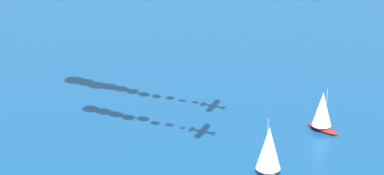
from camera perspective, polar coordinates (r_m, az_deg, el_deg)
sailboat_near_centre at (r=164.82m, az=5.92°, el=-4.84°), size 10.56×6.34×13.25m
sailboat_inshore at (r=188.61m, az=10.01°, el=-1.80°), size 8.61×7.87×11.79m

